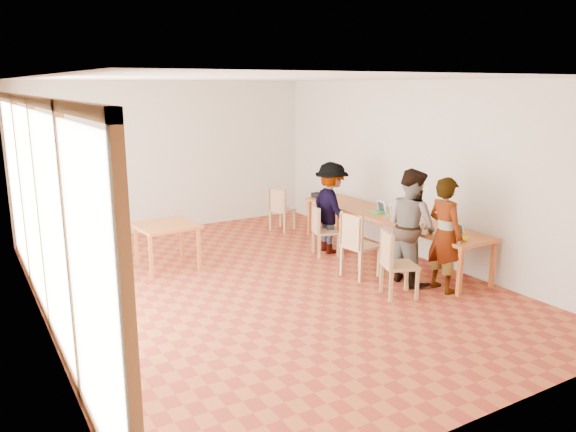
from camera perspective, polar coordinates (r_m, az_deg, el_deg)
ground at (r=8.43m, az=-2.50°, el=-7.06°), size 8.00×8.00×0.00m
wall_back at (r=11.68m, az=-11.98°, el=5.94°), size 6.00×0.10×3.00m
wall_front at (r=4.98m, az=19.80°, el=-4.15°), size 6.00×0.10×3.00m
wall_right at (r=9.79m, az=13.10°, el=4.53°), size 0.10×8.00×3.00m
window_wall at (r=7.16m, az=-23.97°, el=0.63°), size 0.10×8.00×3.00m
ceiling at (r=7.91m, az=-2.72°, el=13.93°), size 6.00×8.00×0.04m
communal_table at (r=9.72m, az=10.13°, el=-0.19°), size 0.80×4.00×0.75m
side_table at (r=9.18m, az=-12.27°, el=-1.28°), size 0.90×0.90×0.75m
chair_near at (r=7.95m, az=10.63°, el=-4.12°), size 0.57×0.57×0.51m
chair_mid at (r=8.65m, az=6.92°, el=-2.28°), size 0.53×0.53×0.54m
chair_far at (r=9.75m, az=3.34°, el=-0.96°), size 0.51×0.51×0.47m
chair_empty at (r=11.36m, az=-0.84°, el=1.13°), size 0.54×0.54×0.47m
chair_spare at (r=9.19m, az=-21.41°, el=-2.50°), size 0.48×0.48×0.50m
person_near at (r=8.30m, az=15.64°, el=-1.84°), size 0.41×0.62×1.67m
person_mid at (r=8.54m, az=12.40°, el=-1.02°), size 0.70×0.88×1.73m
person_far at (r=9.90m, az=4.41°, el=0.84°), size 0.70×1.09×1.61m
laptop_near at (r=8.67m, az=16.87°, el=-1.52°), size 0.25×0.26×0.18m
laptop_mid at (r=9.71m, az=10.68°, el=0.37°), size 0.22×0.24×0.18m
laptop_far at (r=9.87m, az=9.28°, el=0.68°), size 0.24×0.27×0.21m
yellow_mug at (r=8.35m, az=17.45°, el=-2.15°), size 0.15×0.15×0.09m
green_bottle at (r=8.87m, az=12.79°, el=-0.35°), size 0.07×0.07×0.28m
clear_glass at (r=9.66m, az=12.94°, el=0.16°), size 0.07×0.07×0.09m
condiment_cup at (r=9.06m, az=13.32°, el=-0.81°), size 0.08×0.08×0.06m
pink_phone at (r=9.46m, az=9.87°, el=-0.20°), size 0.05×0.10×0.01m
black_pouch at (r=11.04m, az=3.06°, el=2.10°), size 0.16×0.26×0.09m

